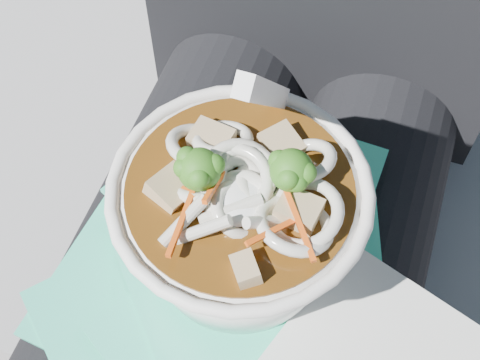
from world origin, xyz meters
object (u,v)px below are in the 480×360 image
(udon_bowl, at_px, (241,216))
(plastic_bag, at_px, (238,277))
(stone_ledge, at_px, (272,284))
(lap, at_px, (234,303))
(person_body, at_px, (267,198))

(udon_bowl, bearing_deg, plastic_bag, -78.12)
(stone_ledge, bearing_deg, lap, -90.00)
(stone_ledge, distance_m, person_body, 0.32)
(person_body, distance_m, plastic_bag, 0.12)
(person_body, xyz_separation_m, udon_bowl, (0.00, -0.09, 0.12))
(stone_ledge, bearing_deg, person_body, -90.00)
(person_body, relative_size, plastic_bag, 3.00)
(lap, height_order, person_body, person_body)
(stone_ledge, distance_m, udon_bowl, 0.46)
(lap, bearing_deg, stone_ledge, 90.00)
(stone_ledge, xyz_separation_m, udon_bowl, (0.00, -0.15, 0.44))
(udon_bowl, bearing_deg, person_body, 93.16)
(stone_ledge, distance_m, plastic_bag, 0.40)
(person_body, bearing_deg, udon_bowl, -86.84)
(person_body, bearing_deg, lap, -90.00)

